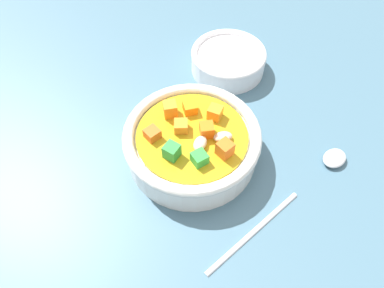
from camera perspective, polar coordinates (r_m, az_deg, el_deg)
The scene contains 4 objects.
ground_plane at distance 45.38cm, azimuth 0.00°, elevation -2.33°, with size 140.00×140.00×2.00cm, color #42667A.
soup_bowl_main at distance 42.46cm, azimuth 0.01°, elevation 0.33°, with size 16.48×16.48×5.84cm.
spoon at distance 43.99cm, azimuth 18.24°, elevation -6.00°, with size 15.12×19.38×1.08cm.
side_bowl_small at distance 54.02cm, azimuth 5.90°, elevation 13.41°, with size 11.04×11.04×3.53cm.
Camera 1 is at (-25.08, 1.60, 36.79)cm, focal length 32.83 mm.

